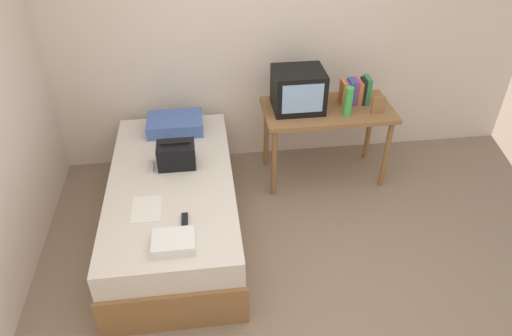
{
  "coord_description": "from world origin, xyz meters",
  "views": [
    {
      "loc": [
        -0.57,
        -2.13,
        2.77
      ],
      "look_at": [
        -0.18,
        0.96,
        0.52
      ],
      "focal_mm": 32.93,
      "sensor_mm": 36.0,
      "label": 1
    }
  ],
  "objects_px": {
    "bed": "(174,205)",
    "remote_silver": "(151,166)",
    "water_bottle": "(348,101)",
    "desk": "(327,117)",
    "folded_towel": "(174,242)",
    "remote_dark": "(185,221)",
    "magazine": "(147,209)",
    "handbag": "(176,155)",
    "book_row": "(355,91)",
    "picture_frame": "(378,105)",
    "pillow": "(175,124)",
    "tv": "(298,90)"
  },
  "relations": [
    {
      "from": "desk",
      "to": "handbag",
      "type": "distance_m",
      "value": 1.43
    },
    {
      "from": "book_row",
      "to": "picture_frame",
      "type": "xyz_separation_m",
      "value": [
        0.14,
        -0.22,
        -0.03
      ]
    },
    {
      "from": "desk",
      "to": "remote_silver",
      "type": "distance_m",
      "value": 1.63
    },
    {
      "from": "water_bottle",
      "to": "handbag",
      "type": "xyz_separation_m",
      "value": [
        -1.49,
        -0.31,
        -0.22
      ]
    },
    {
      "from": "tv",
      "to": "folded_towel",
      "type": "height_order",
      "value": "tv"
    },
    {
      "from": "water_bottle",
      "to": "folded_towel",
      "type": "height_order",
      "value": "water_bottle"
    },
    {
      "from": "bed",
      "to": "remote_silver",
      "type": "distance_m",
      "value": 0.37
    },
    {
      "from": "book_row",
      "to": "remote_dark",
      "type": "relative_size",
      "value": 1.65
    },
    {
      "from": "remote_silver",
      "to": "folded_towel",
      "type": "height_order",
      "value": "folded_towel"
    },
    {
      "from": "remote_dark",
      "to": "magazine",
      "type": "bearing_deg",
      "value": 147.76
    },
    {
      "from": "tv",
      "to": "remote_dark",
      "type": "distance_m",
      "value": 1.6
    },
    {
      "from": "remote_silver",
      "to": "folded_towel",
      "type": "distance_m",
      "value": 0.94
    },
    {
      "from": "water_bottle",
      "to": "folded_towel",
      "type": "distance_m",
      "value": 1.96
    },
    {
      "from": "bed",
      "to": "pillow",
      "type": "xyz_separation_m",
      "value": [
        0.03,
        0.73,
        0.34
      ]
    },
    {
      "from": "bed",
      "to": "magazine",
      "type": "xyz_separation_m",
      "value": [
        -0.16,
        -0.35,
        0.28
      ]
    },
    {
      "from": "tv",
      "to": "folded_towel",
      "type": "bearing_deg",
      "value": -127.89
    },
    {
      "from": "desk",
      "to": "book_row",
      "type": "bearing_deg",
      "value": 15.19
    },
    {
      "from": "picture_frame",
      "to": "water_bottle",
      "type": "bearing_deg",
      "value": 178.08
    },
    {
      "from": "desk",
      "to": "folded_towel",
      "type": "distance_m",
      "value": 1.94
    },
    {
      "from": "tv",
      "to": "book_row",
      "type": "height_order",
      "value": "tv"
    },
    {
      "from": "handbag",
      "to": "magazine",
      "type": "height_order",
      "value": "handbag"
    },
    {
      "from": "desk",
      "to": "book_row",
      "type": "relative_size",
      "value": 4.51
    },
    {
      "from": "desk",
      "to": "magazine",
      "type": "distance_m",
      "value": 1.85
    },
    {
      "from": "water_bottle",
      "to": "magazine",
      "type": "height_order",
      "value": "water_bottle"
    },
    {
      "from": "bed",
      "to": "water_bottle",
      "type": "height_order",
      "value": "water_bottle"
    },
    {
      "from": "desk",
      "to": "remote_dark",
      "type": "distance_m",
      "value": 1.73
    },
    {
      "from": "picture_frame",
      "to": "remote_silver",
      "type": "xyz_separation_m",
      "value": [
        -1.97,
        -0.31,
        -0.26
      ]
    },
    {
      "from": "pillow",
      "to": "book_row",
      "type": "bearing_deg",
      "value": -1.54
    },
    {
      "from": "picture_frame",
      "to": "remote_silver",
      "type": "relative_size",
      "value": 1.11
    },
    {
      "from": "water_bottle",
      "to": "pillow",
      "type": "bearing_deg",
      "value": 170.54
    },
    {
      "from": "handbag",
      "to": "remote_dark",
      "type": "bearing_deg",
      "value": -85.37
    },
    {
      "from": "remote_silver",
      "to": "magazine",
      "type": "bearing_deg",
      "value": -90.38
    },
    {
      "from": "tv",
      "to": "pillow",
      "type": "xyz_separation_m",
      "value": [
        -1.1,
        0.08,
        -0.31
      ]
    },
    {
      "from": "magazine",
      "to": "remote_silver",
      "type": "bearing_deg",
      "value": 89.62
    },
    {
      "from": "magazine",
      "to": "water_bottle",
      "type": "bearing_deg",
      "value": 26.17
    },
    {
      "from": "remote_silver",
      "to": "water_bottle",
      "type": "bearing_deg",
      "value": 10.55
    },
    {
      "from": "handbag",
      "to": "remote_silver",
      "type": "height_order",
      "value": "handbag"
    },
    {
      "from": "magazine",
      "to": "remote_dark",
      "type": "xyz_separation_m",
      "value": [
        0.27,
        -0.17,
        0.01
      ]
    },
    {
      "from": "pillow",
      "to": "magazine",
      "type": "height_order",
      "value": "pillow"
    },
    {
      "from": "bed",
      "to": "water_bottle",
      "type": "bearing_deg",
      "value": 17.41
    },
    {
      "from": "handbag",
      "to": "remote_dark",
      "type": "height_order",
      "value": "handbag"
    },
    {
      "from": "bed",
      "to": "desk",
      "type": "distance_m",
      "value": 1.58
    },
    {
      "from": "desk",
      "to": "folded_towel",
      "type": "bearing_deg",
      "value": -134.99
    },
    {
      "from": "desk",
      "to": "pillow",
      "type": "xyz_separation_m",
      "value": [
        -1.37,
        0.11,
        -0.04
      ]
    },
    {
      "from": "water_bottle",
      "to": "remote_silver",
      "type": "distance_m",
      "value": 1.76
    },
    {
      "from": "folded_towel",
      "to": "water_bottle",
      "type": "bearing_deg",
      "value": 39.36
    },
    {
      "from": "magazine",
      "to": "folded_towel",
      "type": "bearing_deg",
      "value": -63.05
    },
    {
      "from": "remote_silver",
      "to": "picture_frame",
      "type": "bearing_deg",
      "value": 8.88
    },
    {
      "from": "desk",
      "to": "remote_dark",
      "type": "xyz_separation_m",
      "value": [
        -1.3,
        -1.15,
        -0.08
      ]
    },
    {
      "from": "water_bottle",
      "to": "remote_dark",
      "type": "distance_m",
      "value": 1.78
    }
  ]
}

